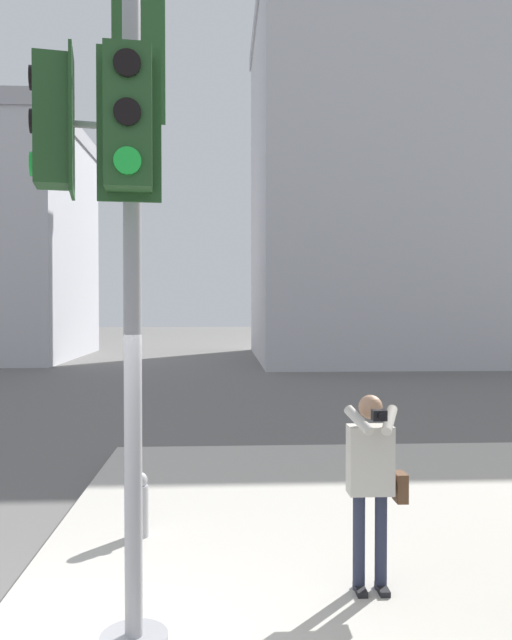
% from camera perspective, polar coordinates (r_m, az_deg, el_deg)
% --- Properties ---
extents(sidewalk_corner, '(8.00, 8.00, 0.16)m').
position_cam_1_polar(sidewalk_corner, '(8.08, 12.70, -17.76)').
color(sidewalk_corner, '#BCB7AD').
rests_on(sidewalk_corner, ground_plane).
extents(traffic_signal_pole, '(0.96, 1.41, 5.66)m').
position_cam_1_polar(traffic_signal_pole, '(4.71, -12.57, 11.65)').
color(traffic_signal_pole, '#939399').
rests_on(traffic_signal_pole, sidewalk_corner).
extents(person_photographer, '(0.58, 0.54, 1.76)m').
position_cam_1_polar(person_photographer, '(5.84, 10.57, -13.61)').
color(person_photographer, black).
rests_on(person_photographer, sidewalk_corner).
extents(fire_hydrant, '(0.20, 0.26, 0.72)m').
position_cam_1_polar(fire_hydrant, '(7.30, -10.63, -16.26)').
color(fire_hydrant, '#99999E').
rests_on(fire_hydrant, sidewalk_corner).
extents(building_right, '(17.82, 13.65, 18.16)m').
position_cam_1_polar(building_right, '(34.54, 15.16, 11.84)').
color(building_right, '#BCBCC1').
rests_on(building_right, ground_plane).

